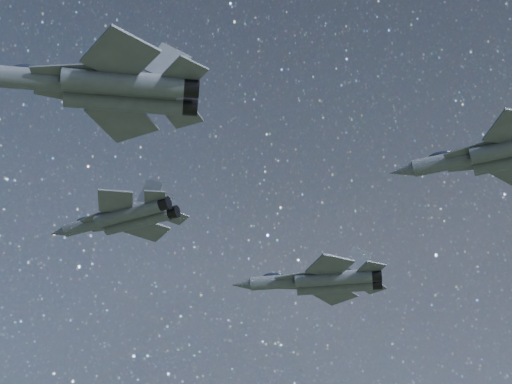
# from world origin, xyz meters

# --- Properties ---
(jet_lead) EXTENTS (15.41, 10.59, 3.87)m
(jet_lead) POSITION_xyz_m (-11.54, -0.38, 159.46)
(jet_lead) COLOR #3A4048
(jet_left) EXTENTS (17.64, 12.43, 4.46)m
(jet_left) POSITION_xyz_m (6.03, 15.20, 158.20)
(jet_left) COLOR #3A4048
(jet_right) EXTENTS (19.72, 13.15, 5.00)m
(jet_right) POSITION_xyz_m (-5.90, -19.26, 159.42)
(jet_right) COLOR #3A4048
(jet_slot) EXTENTS (17.85, 12.44, 4.49)m
(jet_slot) POSITION_xyz_m (25.24, -3.23, 159.47)
(jet_slot) COLOR #3A4048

